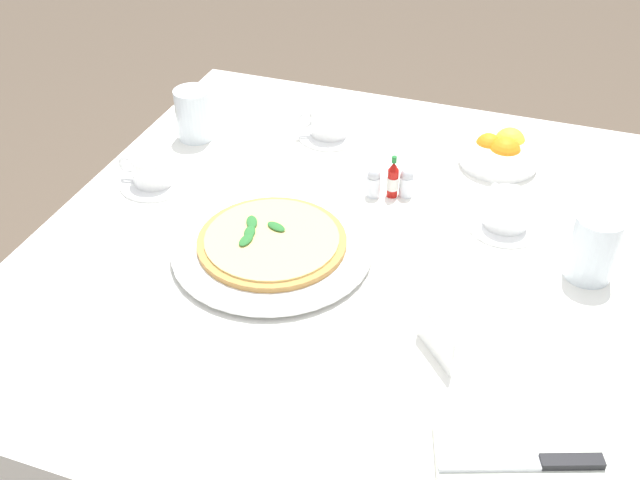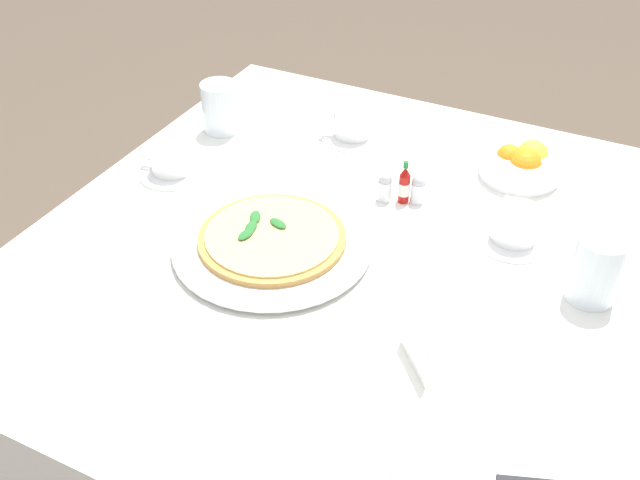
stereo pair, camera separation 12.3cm
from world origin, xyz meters
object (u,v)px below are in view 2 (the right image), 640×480
Objects in this scene: citrus_bowl at (522,164)px; hot_sauce_bottle at (402,185)px; water_glass_back_corner at (220,110)px; pepper_shaker at (418,190)px; coffee_cup_right_edge at (515,226)px; coffee_cup_left_edge at (352,124)px; pizza_plate at (272,244)px; salt_shaker at (385,188)px; pizza at (272,237)px; coffee_cup_near_right at (171,161)px; menu_card at (414,349)px; water_glass_near_left at (595,272)px.

hot_sauce_bottle is (0.17, 0.18, 0.01)m from citrus_bowl.
pepper_shaker is (-0.46, 0.07, -0.02)m from water_glass_back_corner.
coffee_cup_right_edge is 0.43m from coffee_cup_left_edge.
pizza_plate is 5.89× the size of salt_shaker.
salt_shaker is (-0.40, 0.09, -0.02)m from water_glass_back_corner.
pepper_shaker is (-0.03, -0.01, -0.01)m from hot_sauce_bottle.
water_glass_back_corner is (0.29, -0.31, 0.02)m from pizza.
coffee_cup_near_right is (0.29, -0.12, 0.02)m from pizza_plate.
menu_card is (-0.30, 0.14, 0.01)m from pizza.
water_glass_back_corner is at bearing -8.43° from pepper_shaker.
pizza_plate is 4.76× the size of menu_card.
coffee_cup_near_right is 1.20× the size of water_glass_near_left.
water_glass_back_corner is at bearing 19.82° from coffee_cup_left_edge.
coffee_cup_left_edge is at bearing -44.41° from hot_sauce_bottle.
citrus_bowl is 2.67× the size of pepper_shaker.
pizza_plate is 0.51m from citrus_bowl.
citrus_bowl is at bearing -136.88° from salt_shaker.
citrus_bowl reaches higher than salt_shaker.
hot_sauce_bottle is at bearing -121.26° from pizza.
coffee_cup_right_edge is 0.21m from hot_sauce_bottle.
menu_card is (0.19, 0.25, -0.02)m from water_glass_near_left.
pepper_shaker is at bearing 141.53° from coffee_cup_left_edge.
coffee_cup_right_edge reaches higher than pizza.
water_glass_back_corner reaches higher than pizza.
pepper_shaker is (-0.17, -0.24, 0.00)m from pizza.
coffee_cup_left_edge is (0.39, -0.20, 0.00)m from coffee_cup_right_edge.
citrus_bowl is at bearing -154.48° from coffee_cup_near_right.
coffee_cup_left_edge is 2.31× the size of salt_shaker.
pepper_shaker is (-0.45, -0.12, -0.00)m from coffee_cup_near_right.
coffee_cup_right_edge reaches higher than pizza_plate.
water_glass_back_corner is (0.64, -0.10, 0.02)m from coffee_cup_right_edge.
menu_card is at bearing 122.10° from coffee_cup_left_edge.
menu_card is at bearing 155.12° from pizza_plate.
pizza is 0.40m from coffee_cup_right_edge.
pepper_shaker reaches higher than pizza_plate.
water_glass_back_corner is 0.61m from citrus_bowl.
pepper_shaker is at bearing -11.33° from coffee_cup_right_edge.
hot_sauce_bottle reaches higher than pepper_shaker.
pepper_shaker is at bearing 49.26° from citrus_bowl.
hot_sauce_bottle reaches higher than coffee_cup_near_right.
coffee_cup_left_edge reaches higher than pepper_shaker.
pepper_shaker is at bearing -165.46° from coffee_cup_near_right.
pizza_plate is 2.55× the size of coffee_cup_left_edge.
water_glass_back_corner is at bearing -10.26° from hot_sauce_bottle.
citrus_bowl is 0.55m from menu_card.
pizza is 1.85× the size of coffee_cup_near_right.
pizza_plate is at bearing 133.78° from water_glass_back_corner.
pizza_plate is 0.43m from water_glass_back_corner.
coffee_cup_near_right is at bearing -22.76° from pizza.
hot_sauce_bottle is (0.21, -0.03, 0.01)m from coffee_cup_right_edge.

